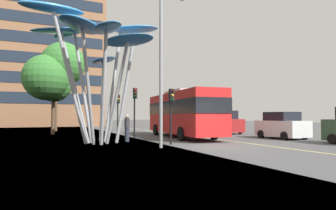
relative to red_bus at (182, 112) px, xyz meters
The scene contains 13 objects.
ground 7.77m from the red_bus, 105.29° to the right, with size 120.00×240.00×0.10m.
red_bus is the anchor object (origin of this frame).
leaf_sculpture 8.88m from the red_bus, 159.30° to the right, with size 8.48×8.77×8.16m.
traffic_light_kerb_near 6.04m from the red_bus, 122.78° to the right, with size 0.28×0.42×3.28m.
traffic_light_kerb_far 3.86m from the red_bus, 169.47° to the left, with size 0.28×0.42×3.82m.
traffic_light_island_mid 6.73m from the red_bus, 124.80° to the left, with size 0.28×0.42×3.63m.
car_parked_mid 7.53m from the red_bus, 34.81° to the right, with size 2.09×3.80×1.98m.
car_parked_far 6.91m from the red_bus, 27.39° to the left, with size 2.10×4.09×2.20m.
street_lamp 8.47m from the red_bus, 122.82° to the right, with size 1.57×0.44×8.49m.
tree_pavement_near 12.23m from the red_bus, 141.73° to the left, with size 5.43×4.58×8.44m.
tree_pavement_far 17.43m from the red_bus, 120.85° to the left, with size 3.22×4.00×7.85m.
pedestrian 5.70m from the red_bus, 157.04° to the right, with size 0.34×0.34×1.78m.
backdrop_building 36.07m from the red_bus, 107.28° to the left, with size 20.33×10.35×21.53m.
Camera 1 is at (-9.13, -13.75, 1.66)m, focal length 31.59 mm.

